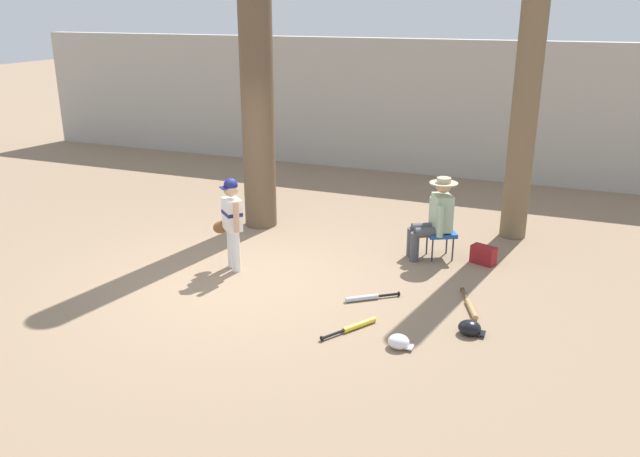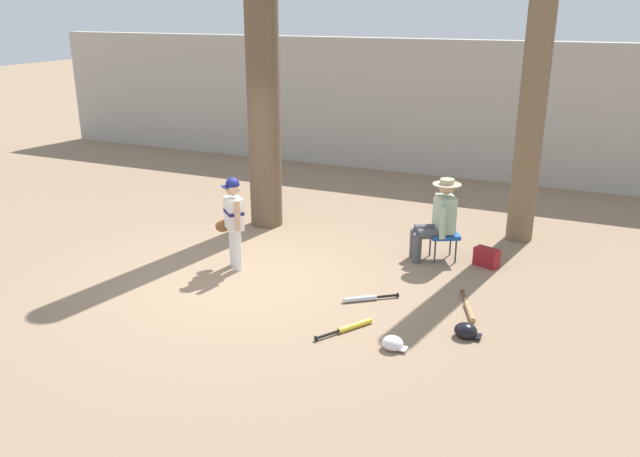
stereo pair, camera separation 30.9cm
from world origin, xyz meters
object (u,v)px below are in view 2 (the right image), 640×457
at_px(batting_helmet_black, 466,331).
at_px(tree_behind_spectator, 535,81).
at_px(bat_wood_tan, 469,309).
at_px(batting_helmet_white, 393,343).
at_px(handbag_beside_stool, 487,257).
at_px(young_ballplayer, 233,217).
at_px(folding_stool, 444,235).
at_px(seated_spectator, 438,217).
at_px(bat_yellow_trainer, 351,327).
at_px(tree_near_player, 263,72).
at_px(bat_aluminum_silver, 365,298).

bearing_deg(batting_helmet_black, tree_behind_spectator, 88.61).
distance_m(bat_wood_tan, batting_helmet_white, 1.35).
relative_size(handbag_beside_stool, batting_helmet_black, 1.12).
bearing_deg(young_ballplayer, batting_helmet_white, -25.25).
xyz_separation_m(folding_stool, bat_wood_tan, (0.71, -1.55, -0.33)).
bearing_deg(batting_helmet_black, seated_spectator, 112.60).
distance_m(young_ballplayer, folding_stool, 3.01).
relative_size(young_ballplayer, batting_helmet_white, 4.70).
xyz_separation_m(seated_spectator, handbag_beside_stool, (0.72, 0.04, -0.51)).
bearing_deg(bat_yellow_trainer, folding_stool, 80.54).
bearing_deg(bat_yellow_trainer, batting_helmet_black, 16.47).
xyz_separation_m(tree_near_player, bat_aluminum_silver, (2.55, -2.15, -2.46)).
bearing_deg(batting_helmet_white, bat_aluminum_silver, 124.62).
distance_m(tree_near_player, bat_aluminum_silver, 4.15).
relative_size(young_ballplayer, bat_aluminum_silver, 2.14).
bearing_deg(batting_helmet_white, seated_spectator, 94.91).
xyz_separation_m(young_ballplayer, bat_yellow_trainer, (2.16, -1.06, -0.71)).
distance_m(bat_yellow_trainer, batting_helmet_black, 1.28).
bearing_deg(handbag_beside_stool, folding_stool, 179.92).
bearing_deg(handbag_beside_stool, batting_helmet_white, -99.85).
distance_m(handbag_beside_stool, batting_helmet_black, 2.20).
xyz_separation_m(young_ballplayer, batting_helmet_black, (3.39, -0.70, -0.67)).
bearing_deg(seated_spectator, bat_wood_tan, -62.17).
bearing_deg(bat_wood_tan, bat_aluminum_silver, -169.71).
bearing_deg(folding_stool, seated_spectator, -152.24).
height_order(seated_spectator, handbag_beside_stool, seated_spectator).
bearing_deg(tree_behind_spectator, folding_stool, -123.21).
relative_size(handbag_beside_stool, batting_helmet_white, 1.23).
bearing_deg(batting_helmet_white, batting_helmet_black, 41.83).
bearing_deg(folding_stool, bat_aluminum_silver, -107.00).
bearing_deg(handbag_beside_stool, seated_spectator, -176.41).
bearing_deg(young_ballplayer, bat_yellow_trainer, -26.22).
height_order(young_ballplayer, bat_aluminum_silver, young_ballplayer).
xyz_separation_m(bat_aluminum_silver, batting_helmet_black, (1.35, -0.41, 0.04)).
relative_size(tree_behind_spectator, batting_helmet_white, 19.87).
relative_size(tree_near_player, handbag_beside_stool, 16.61).
xyz_separation_m(bat_aluminum_silver, batting_helmet_white, (0.69, -1.00, 0.04)).
height_order(tree_behind_spectator, batting_helmet_white, tree_behind_spectator).
bearing_deg(bat_wood_tan, tree_near_player, 153.11).
height_order(seated_spectator, bat_yellow_trainer, seated_spectator).
xyz_separation_m(bat_wood_tan, batting_helmet_white, (-0.56, -1.23, 0.04)).
bearing_deg(handbag_beside_stool, bat_aluminum_silver, -123.44).
xyz_separation_m(handbag_beside_stool, bat_wood_tan, (0.08, -1.55, -0.10)).
height_order(bat_aluminum_silver, batting_helmet_white, batting_helmet_white).
bearing_deg(batting_helmet_black, tree_near_player, 146.64).
xyz_separation_m(folding_stool, seated_spectator, (-0.09, -0.05, 0.28)).
relative_size(handbag_beside_stool, bat_wood_tan, 0.43).
bearing_deg(young_ballplayer, folding_stool, 29.91).
distance_m(tree_near_player, young_ballplayer, 2.61).
bearing_deg(bat_wood_tan, batting_helmet_white, -114.50).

